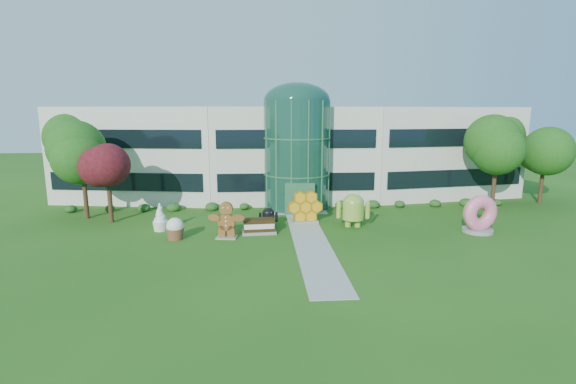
{
  "coord_description": "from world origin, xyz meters",
  "views": [
    {
      "loc": [
        -3.51,
        -26.22,
        8.74
      ],
      "look_at": [
        -1.23,
        6.0,
        2.6
      ],
      "focal_mm": 26.0,
      "sensor_mm": 36.0,
      "label": 1
    }
  ],
  "objects_px": {
    "android_green": "(353,208)",
    "donut": "(479,213)",
    "android_black": "(268,216)",
    "gingerbread": "(226,220)"
  },
  "relations": [
    {
      "from": "android_green",
      "to": "donut",
      "type": "height_order",
      "value": "android_green"
    },
    {
      "from": "gingerbread",
      "to": "donut",
      "type": "bearing_deg",
      "value": 9.31
    },
    {
      "from": "android_black",
      "to": "donut",
      "type": "height_order",
      "value": "donut"
    },
    {
      "from": "android_green",
      "to": "android_black",
      "type": "distance_m",
      "value": 6.62
    },
    {
      "from": "android_green",
      "to": "gingerbread",
      "type": "bearing_deg",
      "value": -158.76
    },
    {
      "from": "android_green",
      "to": "donut",
      "type": "distance_m",
      "value": 9.21
    },
    {
      "from": "gingerbread",
      "to": "android_black",
      "type": "bearing_deg",
      "value": 51.38
    },
    {
      "from": "android_green",
      "to": "donut",
      "type": "xyz_separation_m",
      "value": [
        8.96,
        -2.12,
        -0.1
      ]
    },
    {
      "from": "android_black",
      "to": "donut",
      "type": "xyz_separation_m",
      "value": [
        15.54,
        -2.6,
        0.55
      ]
    },
    {
      "from": "android_green",
      "to": "gingerbread",
      "type": "height_order",
      "value": "android_green"
    }
  ]
}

